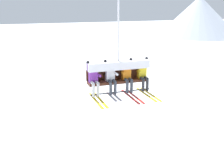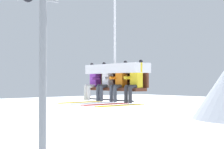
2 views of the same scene
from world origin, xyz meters
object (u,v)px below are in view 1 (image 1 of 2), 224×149
skier_purple (94,78)px  skier_orange (127,75)px  skier_yellow (143,74)px  chairlift_chair (117,67)px  skier_white (111,77)px

skier_purple → skier_orange: same height
skier_orange → skier_yellow: (0.66, 0.00, 0.00)m
skier_orange → skier_yellow: bearing=0.0°
skier_orange → skier_yellow: size_ratio=1.00×
chairlift_chair → skier_orange: (0.33, -0.21, -0.32)m
skier_white → skier_purple: bearing=180.0°
skier_purple → skier_yellow: bearing=0.0°
skier_orange → chairlift_chair: bearing=147.4°
skier_orange → skier_white: bearing=180.0°
chairlift_chair → skier_yellow: (0.99, -0.21, -0.32)m
skier_white → skier_orange: bearing=0.0°
skier_purple → skier_yellow: 1.99m
chairlift_chair → skier_orange: bearing=-32.6°
chairlift_chair → skier_white: 0.51m
skier_purple → skier_yellow: (1.99, 0.00, 0.00)m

